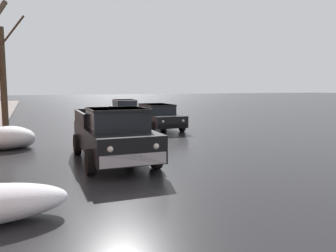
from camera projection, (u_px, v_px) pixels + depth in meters
The scene contains 7 objects.
snow_bank_mid_block_left at pixel (9, 138), 13.17m from camera, with size 2.11×1.34×0.85m.
snow_bank_near_corner_right at pixel (152, 112), 27.24m from camera, with size 2.39×1.23×0.69m.
snow_bank_along_right_kerb at pixel (10, 136), 13.81m from camera, with size 1.78×1.23×0.81m.
bare_tree_mid_block at pixel (2, 75), 18.47m from camera, with size 2.51×2.69×6.11m.
pickup_truck_black_approaching_near_lane at pixel (113, 134), 10.85m from camera, with size 2.18×5.14×1.76m.
sedan_black_parked_kerbside_close at pixel (158, 116), 19.02m from camera, with size 1.91×4.40×1.42m.
sedan_silver_parked_kerbside_mid at pixel (125, 109), 25.52m from camera, with size 2.01×3.90×1.42m.
Camera 1 is at (-3.91, -1.28, 2.41)m, focal length 36.35 mm.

